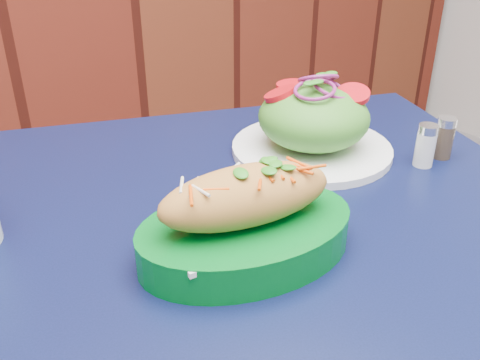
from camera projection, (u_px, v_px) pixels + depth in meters
cafe_table at (263, 288)px, 0.67m from camera, size 1.04×1.04×0.75m
banh_mi_basket at (246, 220)px, 0.57m from camera, size 0.27×0.21×0.11m
salad_plate at (313, 123)px, 0.80m from camera, size 0.24×0.24×0.12m
salt_shaker at (426, 145)px, 0.76m from camera, size 0.03×0.03×0.06m
pepper_shaker at (444, 138)px, 0.79m from camera, size 0.03×0.03×0.06m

